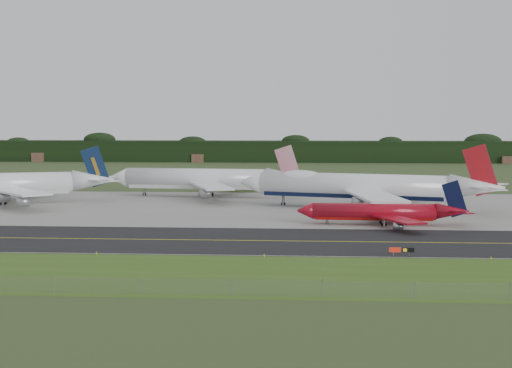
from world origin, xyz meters
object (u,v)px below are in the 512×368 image
object	(u,v)px
jet_red_737	(383,212)
taxiway_sign	(402,250)
jet_navy_gold	(3,185)
jet_star_tail	(207,179)
jet_ba_747	(361,186)

from	to	relation	value
jet_red_737	taxiway_sign	distance (m)	37.09
taxiway_sign	jet_red_737	bearing A→B (deg)	88.69
jet_navy_gold	taxiway_sign	size ratio (longest dim) A/B	14.21
jet_navy_gold	taxiway_sign	xyz separation A→B (m)	(101.50, -72.36, -4.30)
jet_star_tail	taxiway_sign	xyz separation A→B (m)	(46.56, -93.62, -4.37)
jet_navy_gold	jet_star_tail	size ratio (longest dim) A/B	1.00
jet_ba_747	taxiway_sign	distance (m)	66.40
jet_star_tail	taxiway_sign	world-z (taller)	jet_star_tail
jet_red_737	jet_navy_gold	world-z (taller)	jet_navy_gold
jet_ba_747	jet_star_tail	bearing A→B (deg)	148.58
jet_star_tail	taxiway_sign	bearing A→B (deg)	-63.56
jet_ba_747	jet_red_737	world-z (taller)	jet_ba_747
jet_navy_gold	jet_star_tail	world-z (taller)	jet_navy_gold
jet_star_tail	jet_ba_747	bearing A→B (deg)	-31.42
jet_navy_gold	jet_ba_747	bearing A→B (deg)	-3.53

